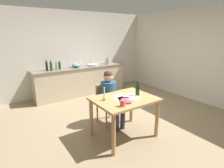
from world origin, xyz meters
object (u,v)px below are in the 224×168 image
(chair_at_table, at_px, (106,102))
(person_seated, at_px, (110,95))
(mixing_bowl, at_px, (76,65))
(wine_glass_by_kettle, at_px, (77,63))
(book_magazine, at_px, (126,101))
(book_cookery, at_px, (128,100))
(candlestick, at_px, (104,97))
(wine_bottle_on_table, at_px, (138,89))
(bottle_vinegar, at_px, (51,66))
(bottle_wine_red, at_px, (56,66))
(coffee_mug, at_px, (123,103))
(wine_glass_back_left, at_px, (75,63))
(wine_glass_back_right, at_px, (70,64))
(dining_table, at_px, (124,104))
(sink_unit, at_px, (93,65))
(bottle_oil, at_px, (47,66))
(wine_glass_near_sink, at_px, (80,63))
(stovetop_kettle, at_px, (108,61))
(bottle_sauce, at_px, (60,65))

(chair_at_table, relative_size, person_seated, 0.72)
(mixing_bowl, height_order, wine_glass_by_kettle, wine_glass_by_kettle)
(chair_at_table, distance_m, book_magazine, 0.91)
(book_magazine, distance_m, book_cookery, 0.06)
(candlestick, bearing_deg, wine_bottle_on_table, -10.49)
(bottle_vinegar, distance_m, bottle_wine_red, 0.15)
(coffee_mug, height_order, wine_glass_by_kettle, wine_glass_by_kettle)
(person_seated, xyz_separation_m, candlestick, (-0.40, -0.41, 0.17))
(candlestick, xyz_separation_m, wine_glass_back_left, (0.62, 2.78, 0.16))
(bottle_wine_red, xyz_separation_m, wine_glass_back_right, (0.49, 0.21, 0.00))
(wine_bottle_on_table, bearing_deg, dining_table, 178.00)
(person_seated, xyz_separation_m, bottle_wine_red, (-0.43, 2.15, 0.33))
(candlestick, distance_m, sink_unit, 2.89)
(book_cookery, height_order, wine_glass_back_right, wine_glass_back_right)
(sink_unit, distance_m, wine_glass_by_kettle, 0.53)
(bottle_vinegar, relative_size, wine_glass_back_left, 1.89)
(wine_glass_back_right, bearing_deg, person_seated, -91.53)
(wine_bottle_on_table, bearing_deg, wine_glass_by_kettle, 89.67)
(coffee_mug, bearing_deg, wine_bottle_on_table, 25.48)
(dining_table, relative_size, wine_bottle_on_table, 4.14)
(sink_unit, distance_m, bottle_wine_red, 1.22)
(mixing_bowl, bearing_deg, chair_at_table, -95.76)
(coffee_mug, distance_m, bottle_wine_red, 2.97)
(book_cookery, relative_size, bottle_wine_red, 0.76)
(chair_at_table, distance_m, bottle_vinegar, 2.17)
(bottle_oil, distance_m, wine_glass_near_sink, 1.09)
(person_seated, distance_m, wine_bottle_on_table, 0.64)
(person_seated, bearing_deg, bottle_oil, 106.73)
(stovetop_kettle, bearing_deg, wine_glass_back_right, 173.46)
(stovetop_kettle, bearing_deg, wine_glass_near_sink, 171.17)
(wine_glass_by_kettle, bearing_deg, bottle_wine_red, -163.38)
(candlestick, relative_size, wine_glass_back_right, 1.59)
(person_seated, distance_m, bottle_wine_red, 2.22)
(book_cookery, height_order, wine_glass_by_kettle, wine_glass_by_kettle)
(wine_bottle_on_table, distance_m, bottle_vinegar, 2.84)
(chair_at_table, bearing_deg, bottle_vinegar, 105.73)
(coffee_mug, xyz_separation_m, mixing_bowl, (0.50, 3.05, 0.13))
(candlestick, xyz_separation_m, bottle_vinegar, (-0.17, 2.58, 0.18))
(wine_bottle_on_table, distance_m, wine_glass_by_kettle, 2.91)
(person_seated, xyz_separation_m, coffee_mug, (-0.30, -0.81, 0.15))
(sink_unit, distance_m, bottle_oil, 1.47)
(wine_bottle_on_table, xyz_separation_m, stovetop_kettle, (1.10, 2.75, 0.10))
(person_seated, relative_size, wine_glass_back_left, 7.76)
(candlestick, relative_size, bottle_vinegar, 0.84)
(bottle_vinegar, relative_size, bottle_wine_red, 1.16)
(bottle_oil, bearing_deg, wine_glass_by_kettle, 6.84)
(book_magazine, distance_m, sink_unit, 3.06)
(bottle_oil, relative_size, wine_glass_back_left, 1.98)
(person_seated, xyz_separation_m, bottle_oil, (-0.68, 2.25, 0.35))
(bottle_sauce, relative_size, mixing_bowl, 0.93)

